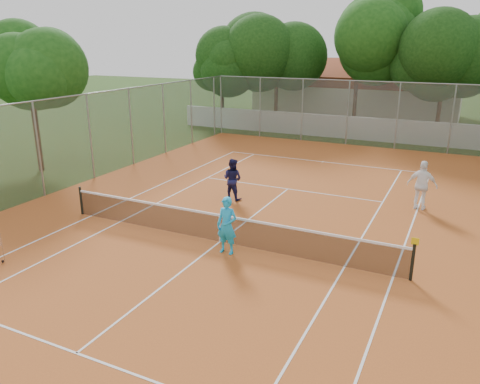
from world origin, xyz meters
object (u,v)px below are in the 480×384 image
at_px(player_near, 227,226).
at_px(clubhouse, 358,91).
at_px(player_far_right, 422,185).
at_px(tennis_net, 220,228).
at_px(player_far_left, 232,179).

bearing_deg(player_near, clubhouse, 95.64).
distance_m(clubhouse, player_far_right, 24.05).
bearing_deg(player_far_right, clubhouse, -64.98).
height_order(tennis_net, player_far_right, player_far_right).
bearing_deg(player_far_right, player_far_left, 23.14).
distance_m(clubhouse, player_near, 29.77).
xyz_separation_m(tennis_net, clubhouse, (-2.00, 29.00, 1.69)).
bearing_deg(clubhouse, player_far_right, -71.70).
distance_m(clubhouse, player_far_left, 24.95).
relative_size(tennis_net, clubhouse, 0.72).
relative_size(player_near, player_far_right, 0.93).
height_order(player_far_left, player_far_right, player_far_right).
bearing_deg(clubhouse, tennis_net, -86.05).
bearing_deg(tennis_net, player_near, -46.95).
xyz_separation_m(tennis_net, player_far_right, (5.54, 6.19, 0.48)).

